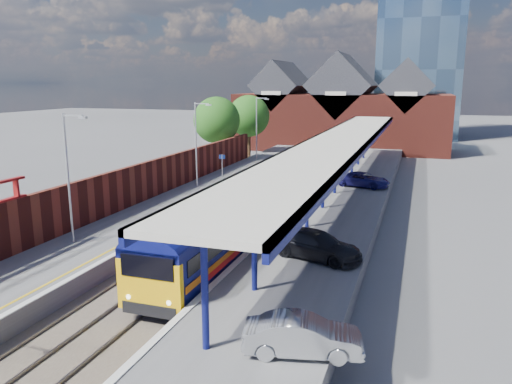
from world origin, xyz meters
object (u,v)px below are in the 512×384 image
Objects in this scene: parked_car_blue at (363,180)px; parked_car_silver at (303,336)px; train at (317,159)px; lamp_post_d at (258,124)px; lamp_post_b at (70,170)px; platform_sign at (222,164)px; parked_car_dark at (316,245)px; lamp_post_c at (197,139)px.

parked_car_silver is at bearing -162.87° from parked_car_blue.
train is 9.66m from lamp_post_d.
lamp_post_b reaches higher than platform_sign.
train reaches higher than parked_car_silver.
lamp_post_d is at bearing 148.41° from train.
lamp_post_b is 18.20m from platform_sign.
parked_car_dark is (5.15, -25.48, -0.44)m from train.
lamp_post_b is at bearing 161.37° from parked_car_blue.
train is 11.25m from platform_sign.
parked_car_silver is (6.60, -34.50, -0.49)m from train.
lamp_post_c reaches higher than platform_sign.
lamp_post_d is at bearing 7.46° from parked_car_silver.
parked_car_blue is at bearing 16.16° from parked_car_dark.
lamp_post_b and lamp_post_c have the same top height.
parked_car_blue is (-1.21, 27.53, -0.02)m from parked_car_silver.
lamp_post_c is 14.29m from parked_car_blue.
lamp_post_c is at bearing -125.12° from train.
parked_car_silver is 0.81× the size of parked_car_dark.
train is 17.26× the size of parked_car_silver.
lamp_post_b is 16.55m from parked_car_silver.
train reaches higher than parked_car_blue.
lamp_post_b is at bearing -90.00° from lamp_post_d.
lamp_post_b is 13.53m from parked_car_dark.
parked_car_blue is at bearing -52.34° from train.
parked_car_dark is at bearing -54.48° from platform_sign.
lamp_post_c is (0.00, 16.00, 0.00)m from lamp_post_b.
lamp_post_c is at bearing 59.13° from parked_car_dark.
lamp_post_c reaches higher than parked_car_silver.
lamp_post_c is 1.61× the size of parked_car_blue.
parked_car_dark is (11.65, -16.31, -1.00)m from platform_sign.
lamp_post_b is 1.61× the size of parked_car_blue.
parked_car_silver is at bearing -58.23° from lamp_post_c.
lamp_post_b is 24.38m from parked_car_blue.
parked_car_dark is 1.09× the size of parked_car_blue.
parked_car_silver is (14.45, -23.33, -3.36)m from lamp_post_c.
train is 9.42× the size of lamp_post_c.
lamp_post_c is 1.83× the size of parked_car_silver.
lamp_post_c is (-7.86, -11.17, 2.87)m from train.
train is 28.43m from lamp_post_b.
lamp_post_c is 2.80× the size of platform_sign.
parked_car_silver is (13.09, -25.33, -1.06)m from platform_sign.
lamp_post_d is (0.00, 16.00, 0.00)m from lamp_post_c.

